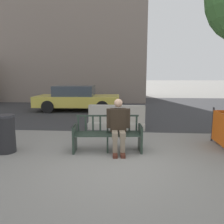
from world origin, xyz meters
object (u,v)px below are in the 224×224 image
Objects in this scene: trash_bin at (6,134)px; seated_person at (118,124)px; car_taxi_near at (77,98)px; street_bench at (108,135)px; jersey_barrier_centre at (117,119)px.

seated_person is at bearing 5.39° from trash_bin.
street_bench is at bearing -70.51° from car_taxi_near.
jersey_barrier_centre is 0.44× the size of car_taxi_near.
car_taxi_near is 4.88× the size of trash_bin.
car_taxi_near is at bearing 120.63° from jersey_barrier_centre.
trash_bin reaches higher than street_bench.
trash_bin is at bearing -91.79° from car_taxi_near.
seated_person is 6.93m from car_taxi_near.
jersey_barrier_centre is (0.11, 2.40, -0.06)m from street_bench.
jersey_barrier_centre is (-0.16, 2.44, -0.35)m from seated_person.
car_taxi_near is at bearing 109.49° from street_bench.
jersey_barrier_centre is 2.16× the size of trash_bin.
trash_bin is (-0.21, -6.71, -0.20)m from car_taxi_near.
street_bench is 6.81m from car_taxi_near.
seated_person is at bearing -6.87° from street_bench.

